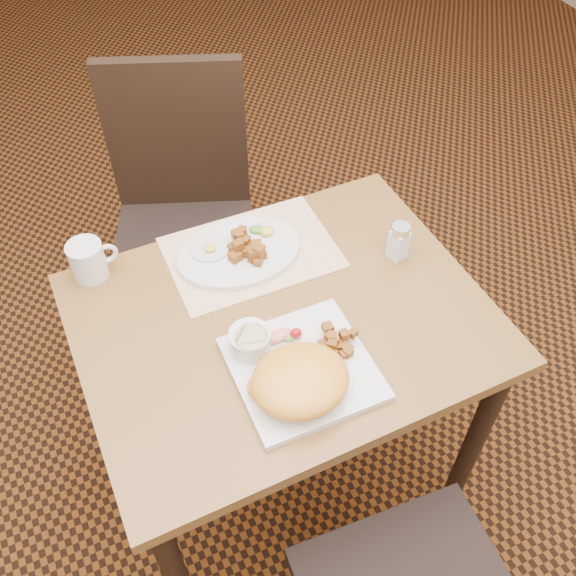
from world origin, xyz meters
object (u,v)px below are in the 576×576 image
(plate_oval, at_px, (239,252))
(plate_square, at_px, (302,368))
(salt_shaker, at_px, (399,241))
(coffee_mug, at_px, (89,260))
(chair_far, at_px, (182,206))
(table, at_px, (284,346))

(plate_oval, bearing_deg, plate_square, -91.52)
(plate_square, xyz_separation_m, plate_oval, (0.01, 0.37, 0.00))
(salt_shaker, distance_m, coffee_mug, 0.72)
(plate_oval, bearing_deg, coffee_mug, 164.75)
(chair_far, height_order, coffee_mug, chair_far)
(table, distance_m, plate_square, 0.19)
(plate_square, xyz_separation_m, salt_shaker, (0.35, 0.20, 0.04))
(salt_shaker, bearing_deg, coffee_mug, 159.28)
(chair_far, distance_m, plate_square, 0.87)
(table, distance_m, coffee_mug, 0.49)
(salt_shaker, relative_size, coffee_mug, 0.88)
(chair_far, height_order, plate_square, chair_far)
(coffee_mug, bearing_deg, salt_shaker, -20.72)
(table, relative_size, plate_square, 3.21)
(table, height_order, chair_far, chair_far)
(plate_square, distance_m, coffee_mug, 0.56)
(plate_oval, height_order, coffee_mug, coffee_mug)
(plate_square, distance_m, salt_shaker, 0.41)
(chair_far, relative_size, salt_shaker, 9.70)
(table, xyz_separation_m, salt_shaker, (0.33, 0.05, 0.16))
(table, xyz_separation_m, plate_oval, (-0.02, 0.22, 0.12))
(salt_shaker, bearing_deg, plate_square, -150.19)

